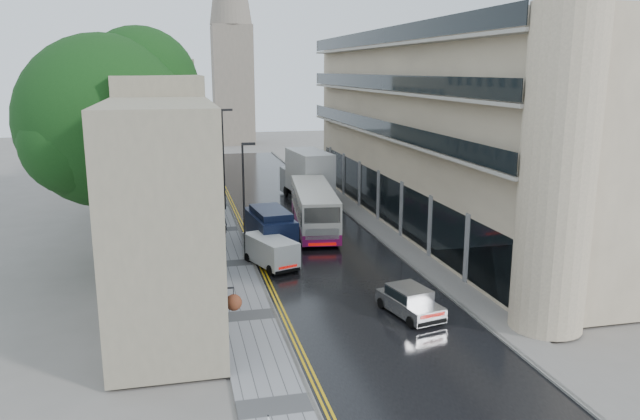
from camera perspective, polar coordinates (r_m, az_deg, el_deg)
name	(u,v)px	position (r m, az deg, el deg)	size (l,w,h in m)	color
road	(300,226)	(46.46, -1.86, -1.50)	(9.00, 85.00, 0.02)	black
left_sidewalk	(221,230)	(45.70, -9.08, -1.83)	(2.70, 85.00, 0.12)	gray
right_sidewalk	(369,222)	(47.77, 4.50, -1.07)	(1.80, 85.00, 0.12)	slate
old_shop_row	(165,146)	(46.98, -13.97, 5.73)	(4.50, 56.00, 12.00)	gray
modern_block	(440,131)	(46.96, 10.96, 7.10)	(8.00, 40.00, 14.00)	beige
church_spire	(231,11)	(99.48, -8.17, 17.55)	(6.40, 6.40, 40.00)	gray
tree_near	(107,151)	(37.12, -18.88, 5.12)	(10.56, 10.56, 13.89)	black
tree_far	(128,139)	(50.05, -17.12, 6.21)	(9.24, 9.24, 12.46)	black
cream_bus	(301,219)	(42.07, -1.75, -0.83)	(2.57, 11.30, 3.08)	beige
white_lorry	(300,180)	(52.51, -1.85, 2.73)	(2.62, 8.73, 4.58)	silver
silver_hatchback	(412,313)	(28.71, 8.39, -9.30)	(1.63, 3.72, 1.39)	#B3B3B8
white_van	(270,260)	(35.40, -4.56, -4.55)	(1.72, 4.02, 1.82)	white
navy_van	(262,237)	(38.19, -5.35, -2.48)	(2.23, 5.57, 2.84)	black
pedestrian	(223,225)	(43.29, -8.90, -1.38)	(0.63, 0.41, 1.72)	black
lamp_post_near	(244,203)	(37.37, -6.97, 0.66)	(0.80, 0.18, 7.10)	black
lamp_post_far	(224,160)	(51.43, -8.81, 4.52)	(0.92, 0.20, 8.19)	black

